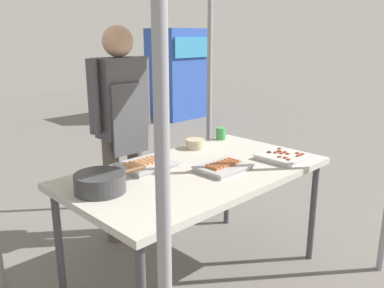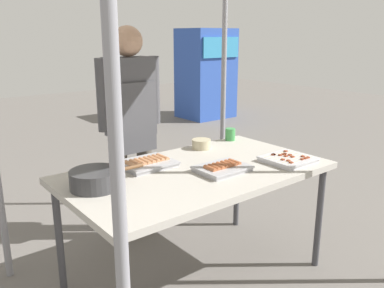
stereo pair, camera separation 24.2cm
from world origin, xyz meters
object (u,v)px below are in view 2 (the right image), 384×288
Objects in this scene: tray_pork_links at (222,168)px; drink_cup_near_edge at (230,134)px; stall_table at (197,178)px; vendor_woman at (131,116)px; condiment_bowl at (201,144)px; tray_meat_skewers at (288,159)px; cooking_wok at (95,178)px; tray_grilled_sausages at (147,163)px; neighbor_stall_right at (206,74)px.

tray_pork_links is 3.28× the size of drink_cup_near_edge.
stall_table is at bearing -149.24° from drink_cup_near_edge.
tray_pork_links is 0.19× the size of vendor_woman.
condiment_bowl is (0.32, 0.34, 0.09)m from stall_table.
tray_meat_skewers is 0.69× the size of cooking_wok.
tray_meat_skewers reaches higher than stall_table.
cooking_wok is (-0.41, -0.14, 0.03)m from tray_grilled_sausages.
drink_cup_near_edge is (0.85, 0.14, 0.03)m from tray_grilled_sausages.
tray_meat_skewers is at bearing -97.97° from drink_cup_near_edge.
drink_cup_near_edge is 0.77m from vendor_woman.
vendor_woman reaches higher than tray_pork_links.
condiment_bowl is 0.08× the size of vendor_woman.
tray_pork_links is at bearing -50.54° from stall_table.
cooking_wok is at bearing 163.36° from tray_meat_skewers.
tray_grilled_sausages and tray_pork_links have the same top height.
neighbor_stall_right reaches higher than tray_pork_links.
tray_meat_skewers is at bearing -68.11° from condiment_bowl.
vendor_woman is (-0.08, 0.92, 0.18)m from tray_pork_links.
cooking_wok is at bearing -136.32° from neighbor_stall_right.
stall_table is at bearing -49.74° from tray_grilled_sausages.
tray_meat_skewers is 5.22m from neighbor_stall_right.
condiment_bowl reaches higher than tray_meat_skewers.
vendor_woman is at bearing 117.29° from tray_meat_skewers.
tray_grilled_sausages is at bearing -169.12° from condiment_bowl.
stall_table is 0.61m from tray_meat_skewers.
tray_pork_links is 0.51m from condiment_bowl.
tray_meat_skewers is 0.18× the size of vendor_woman.
tray_grilled_sausages is 2.37× the size of condiment_bowl.
drink_cup_near_edge is 0.06× the size of vendor_woman.
neighbor_stall_right reaches higher than condiment_bowl.
neighbor_stall_right is at bearing 50.63° from tray_pork_links.
stall_table is at bearing 155.99° from tray_meat_skewers.
cooking_wok is at bearing 162.76° from tray_pork_links.
drink_cup_near_edge is at bearing 7.15° from condiment_bowl.
vendor_woman is at bearing 68.83° from tray_grilled_sausages.
neighbor_stall_right reaches higher than drink_cup_near_edge.
stall_table is 0.47m from condiment_bowl.
tray_grilled_sausages is 0.63m from vendor_woman.
neighbor_stall_right reaches higher than cooking_wok.
vendor_woman is at bearing 48.14° from cooking_wok.
neighbor_stall_right is (4.13, 3.95, 0.03)m from cooking_wok.
cooking_wok is 3.16× the size of condiment_bowl.
drink_cup_near_edge reaches higher than tray_grilled_sausages.
stall_table is 17.14× the size of drink_cup_near_edge.
cooking_wok is 4.57× the size of drink_cup_near_edge.
tray_pork_links is 0.74m from drink_cup_near_edge.
vendor_woman reaches higher than cooking_wok.
tray_pork_links is 2.27× the size of condiment_bowl.
tray_grilled_sausages is 0.47m from tray_pork_links.
cooking_wok is 0.95m from vendor_woman.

